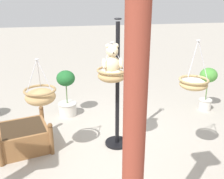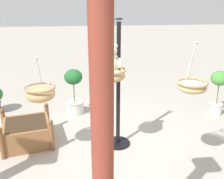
# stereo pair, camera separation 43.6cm
# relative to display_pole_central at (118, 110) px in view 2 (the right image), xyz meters

# --- Properties ---
(ground_plane) EXTENTS (40.00, 40.00, 0.00)m
(ground_plane) POSITION_rel_display_pole_central_xyz_m (0.10, 0.03, -0.69)
(ground_plane) COLOR #A8A093
(display_pole_central) EXTENTS (0.44, 0.44, 2.27)m
(display_pole_central) POSITION_rel_display_pole_central_xyz_m (0.00, 0.00, 0.00)
(display_pole_central) COLOR black
(display_pole_central) RESTS_ON ground
(hanging_basket_with_teddy) EXTENTS (0.48, 0.48, 0.63)m
(hanging_basket_with_teddy) POSITION_rel_display_pole_central_xyz_m (0.15, 0.25, 0.74)
(hanging_basket_with_teddy) COLOR tan
(teddy_bear) EXTENTS (0.34, 0.29, 0.49)m
(teddy_bear) POSITION_rel_display_pole_central_xyz_m (0.15, 0.27, 0.95)
(teddy_bear) COLOR beige
(hanging_basket_left_high) EXTENTS (0.44, 0.44, 0.73)m
(hanging_basket_left_high) POSITION_rel_display_pole_central_xyz_m (-0.95, 0.84, 0.71)
(hanging_basket_left_high) COLOR tan
(hanging_basket_right_low) EXTENTS (0.49, 0.49, 0.72)m
(hanging_basket_right_low) POSITION_rel_display_pole_central_xyz_m (1.27, 0.24, 0.47)
(hanging_basket_right_low) COLOR tan
(greenhouse_pillar_right) EXTENTS (0.34, 0.34, 2.92)m
(greenhouse_pillar_right) POSITION_rel_display_pole_central_xyz_m (0.44, 2.42, 0.72)
(greenhouse_pillar_right) COLOR brown
(greenhouse_pillar_right) RESTS_ON ground
(wooden_planter_box) EXTENTS (1.06, 1.04, 0.59)m
(wooden_planter_box) POSITION_rel_display_pole_central_xyz_m (1.67, -0.22, -0.46)
(wooden_planter_box) COLOR olive
(wooden_planter_box) RESTS_ON ground
(potted_plant_tall_leafy) EXTENTS (0.44, 0.44, 1.06)m
(potted_plant_tall_leafy) POSITION_rel_display_pole_central_xyz_m (0.83, -1.45, -0.16)
(potted_plant_tall_leafy) COLOR beige
(potted_plant_tall_leafy) RESTS_ON ground
(potted_plant_bushy_green) EXTENTS (0.39, 0.39, 1.04)m
(potted_plant_bushy_green) POSITION_rel_display_pole_central_xyz_m (-2.41, -1.06, -0.06)
(potted_plant_bushy_green) COLOR beige
(potted_plant_bushy_green) RESTS_ON ground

